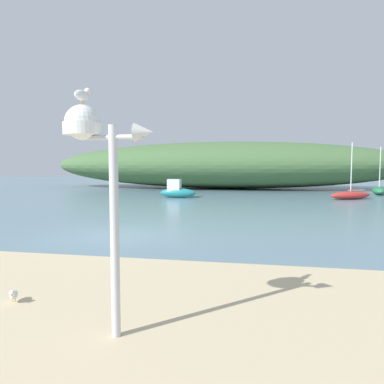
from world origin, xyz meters
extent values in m
plane|color=slate|center=(0.00, 0.00, 0.00)|extent=(120.00, 120.00, 0.00)
ellipsoid|color=#476B3D|center=(1.58, 26.70, 2.54)|extent=(39.53, 10.65, 5.09)
cylinder|color=silver|center=(3.05, -7.32, 1.62)|extent=(0.12, 0.12, 2.84)
cylinder|color=silver|center=(3.05, -7.32, 2.88)|extent=(0.84, 0.07, 0.07)
cylinder|color=white|center=(2.63, -7.32, 2.99)|extent=(0.51, 0.51, 0.16)
sphere|color=white|center=(2.63, -7.32, 3.07)|extent=(0.47, 0.47, 0.47)
cone|color=silver|center=(3.47, -7.32, 2.94)|extent=(0.25, 0.24, 0.24)
cylinder|color=orange|center=(2.61, -7.32, 3.33)|extent=(0.01, 0.01, 0.05)
cylinder|color=orange|center=(2.65, -7.33, 3.33)|extent=(0.01, 0.01, 0.05)
ellipsoid|color=white|center=(2.63, -7.32, 3.43)|extent=(0.18, 0.27, 0.14)
ellipsoid|color=#9EA0A8|center=(2.63, -7.32, 3.45)|extent=(0.15, 0.25, 0.05)
sphere|color=white|center=(2.66, -7.22, 3.50)|extent=(0.10, 0.10, 0.10)
cone|color=gold|center=(2.68, -7.15, 3.49)|extent=(0.04, 0.06, 0.03)
ellipsoid|color=#B72D28|center=(11.82, 15.78, 0.29)|extent=(3.44, 2.36, 0.58)
cylinder|color=silver|center=(11.82, 15.78, 2.31)|extent=(0.08, 0.08, 3.80)
cylinder|color=silver|center=(12.27, 16.01, 0.66)|extent=(1.38, 0.72, 0.06)
ellipsoid|color=teal|center=(-1.09, 14.61, 0.37)|extent=(2.86, 0.98, 0.75)
cube|color=silver|center=(-1.38, 14.62, 0.96)|extent=(1.02, 0.73, 0.95)
ellipsoid|color=#287A4C|center=(15.44, 20.91, 0.32)|extent=(1.81, 3.49, 0.65)
cylinder|color=silver|center=(15.44, 20.91, 2.28)|extent=(0.08, 0.08, 3.66)
cylinder|color=silver|center=(15.55, 21.39, 0.70)|extent=(0.40, 1.47, 0.06)
cylinder|color=orange|center=(0.90, -6.53, 0.23)|extent=(0.01, 0.01, 0.05)
cylinder|color=orange|center=(0.86, -6.54, 0.23)|extent=(0.01, 0.01, 0.05)
ellipsoid|color=white|center=(0.88, -6.53, 0.32)|extent=(0.22, 0.28, 0.14)
ellipsoid|color=#9EA0A8|center=(0.88, -6.53, 0.35)|extent=(0.19, 0.26, 0.05)
sphere|color=white|center=(0.93, -6.63, 0.39)|extent=(0.10, 0.10, 0.10)
cone|color=gold|center=(0.96, -6.70, 0.39)|extent=(0.05, 0.07, 0.03)
camera|label=1|loc=(4.89, -11.60, 2.51)|focal=32.41mm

